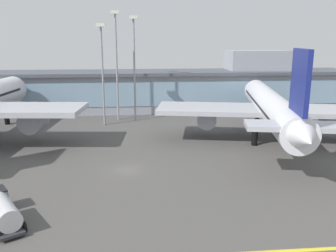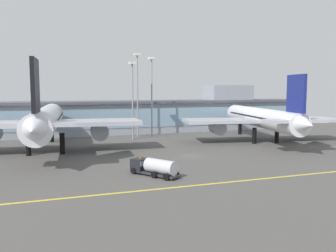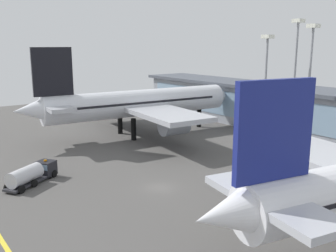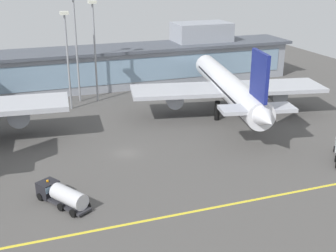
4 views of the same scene
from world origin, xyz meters
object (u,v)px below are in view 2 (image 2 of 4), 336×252
object	(u,v)px
airliner_near_right	(261,118)
apron_light_mast_west	(137,83)
airliner_near_left	(46,121)
fuel_tanker_truck	(153,167)
apron_light_mast_centre	(152,85)
apron_light_mast_east	(132,88)

from	to	relation	value
airliner_near_right	apron_light_mast_west	world-z (taller)	apron_light_mast_west
apron_light_mast_west	airliner_near_left	bearing A→B (deg)	-144.03
fuel_tanker_truck	apron_light_mast_west	distance (m)	51.34
apron_light_mast_centre	apron_light_mast_east	bearing A→B (deg)	-150.22
apron_light_mast_east	apron_light_mast_centre	bearing A→B (deg)	29.78
airliner_near_left	airliner_near_right	xyz separation A→B (m)	(55.50, -2.01, -0.79)
airliner_near_right	fuel_tanker_truck	bearing A→B (deg)	135.50
airliner_near_left	apron_light_mast_east	xyz separation A→B (m)	(23.58, 13.97, 7.33)
fuel_tanker_truck	apron_light_mast_west	xyz separation A→B (m)	(10.18, 48.15, 14.62)
apron_light_mast_east	airliner_near_right	bearing A→B (deg)	-26.60
airliner_near_right	fuel_tanker_truck	distance (m)	47.90
airliner_near_left	apron_light_mast_centre	distance (m)	36.29
apron_light_mast_east	fuel_tanker_truck	bearing A→B (deg)	-99.73
airliner_near_right	apron_light_mast_east	distance (m)	36.61
apron_light_mast_centre	apron_light_mast_east	world-z (taller)	apron_light_mast_centre
airliner_near_left	fuel_tanker_truck	size ratio (longest dim) A/B	5.91
airliner_near_right	apron_light_mast_centre	distance (m)	33.27
fuel_tanker_truck	apron_light_mast_centre	size ratio (longest dim) A/B	0.38
airliner_near_left	airliner_near_right	size ratio (longest dim) A/B	1.04
airliner_near_right	fuel_tanker_truck	size ratio (longest dim) A/B	5.70
airliner_near_left	fuel_tanker_truck	distance (m)	33.70
airliner_near_right	apron_light_mast_west	size ratio (longest dim) A/B	2.05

